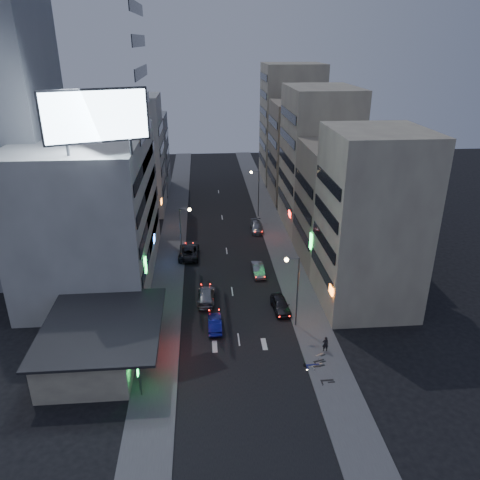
{
  "coord_description": "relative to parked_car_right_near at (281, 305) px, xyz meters",
  "views": [
    {
      "loc": [
        -3.18,
        -35.91,
        28.27
      ],
      "look_at": [
        1.15,
        16.33,
        5.82
      ],
      "focal_mm": 35.0,
      "sensor_mm": 36.0,
      "label": 1
    }
  ],
  "objects": [
    {
      "name": "food_court",
      "position": [
        -19.07,
        -7.23,
        1.24
      ],
      "size": [
        11.0,
        13.0,
        3.88
      ],
      "color": "beige",
      "rests_on": "ground"
    },
    {
      "name": "shophouse_mid",
      "position": [
        10.33,
        12.77,
        7.25
      ],
      "size": [
        11.0,
        12.0,
        16.0
      ],
      "primitive_type": "cube",
      "color": "gray",
      "rests_on": "ground"
    },
    {
      "name": "ground",
      "position": [
        -5.17,
        -9.23,
        -0.75
      ],
      "size": [
        180.0,
        180.0,
        0.0
      ],
      "primitive_type": "plane",
      "color": "black",
      "rests_on": "ground"
    },
    {
      "name": "white_building",
      "position": [
        -22.17,
        10.77,
        8.25
      ],
      "size": [
        14.0,
        24.0,
        18.0
      ],
      "primitive_type": "cube",
      "color": "silver",
      "rests_on": "ground"
    },
    {
      "name": "far_right_b",
      "position": [
        10.83,
        54.77,
        11.25
      ],
      "size": [
        12.0,
        12.0,
        24.0
      ],
      "primitive_type": "cube",
      "color": "beige",
      "rests_on": "ground"
    },
    {
      "name": "far_left_b",
      "position": [
        -21.17,
        48.77,
        6.75
      ],
      "size": [
        12.0,
        10.0,
        15.0
      ],
      "primitive_type": "cube",
      "color": "gray",
      "rests_on": "ground"
    },
    {
      "name": "far_right_a",
      "position": [
        10.33,
        40.77,
        8.25
      ],
      "size": [
        11.0,
        12.0,
        18.0
      ],
      "primitive_type": "cube",
      "color": "gray",
      "rests_on": "ground"
    },
    {
      "name": "parked_car_right_far",
      "position": [
        0.08,
        24.14,
        -0.06
      ],
      "size": [
        2.07,
        4.8,
        1.38
      ],
      "primitive_type": "imported",
      "rotation": [
        0.0,
        0.0,
        -0.03
      ],
      "color": "gray",
      "rests_on": "ground"
    },
    {
      "name": "street_lamp_right_far",
      "position": [
        0.74,
        30.77,
        4.62
      ],
      "size": [
        1.6,
        0.44,
        8.02
      ],
      "color": "#595B60",
      "rests_on": "sidewalk_right"
    },
    {
      "name": "sidewalk_right",
      "position": [
        2.83,
        20.77,
        -0.69
      ],
      "size": [
        4.0,
        120.0,
        0.12
      ],
      "primitive_type": "cube",
      "color": "#4C4C4F",
      "rests_on": "ground"
    },
    {
      "name": "scooter_silver_b",
      "position": [
        2.87,
        -8.23,
        -0.14
      ],
      "size": [
        1.12,
        1.67,
        0.97
      ],
      "primitive_type": null,
      "rotation": [
        0.0,
        0.0,
        1.98
      ],
      "color": "#A6A8AE",
      "rests_on": "sidewalk_right"
    },
    {
      "name": "far_left_a",
      "position": [
        -20.67,
        35.77,
        9.25
      ],
      "size": [
        11.0,
        10.0,
        20.0
      ],
      "primitive_type": "cube",
      "color": "silver",
      "rests_on": "ground"
    },
    {
      "name": "parked_car_right_mid",
      "position": [
        -1.5,
        9.05,
        -0.06
      ],
      "size": [
        1.55,
        4.18,
        1.37
      ],
      "primitive_type": "imported",
      "rotation": [
        0.0,
        0.0,
        0.02
      ],
      "color": "gray",
      "rests_on": "ground"
    },
    {
      "name": "grey_tower",
      "position": [
        -31.17,
        13.77,
        16.25
      ],
      "size": [
        10.0,
        14.0,
        34.0
      ],
      "primitive_type": "cube",
      "color": "gray",
      "rests_on": "ground"
    },
    {
      "name": "scooter_silver_a",
      "position": [
        2.42,
        -9.74,
        -0.07
      ],
      "size": [
        1.08,
        1.92,
        1.12
      ],
      "primitive_type": null,
      "rotation": [
        0.0,
        0.0,
        1.84
      ],
      "color": "#A5A7AC",
      "rests_on": "sidewalk_right"
    },
    {
      "name": "road_car_blue",
      "position": [
        -7.54,
        -3.03,
        -0.08
      ],
      "size": [
        1.43,
        4.08,
        1.34
      ],
      "primitive_type": "imported",
      "rotation": [
        0.0,
        0.0,
        3.14
      ],
      "color": "navy",
      "rests_on": "ground"
    },
    {
      "name": "parked_car_right_near",
      "position": [
        0.0,
        0.0,
        0.0
      ],
      "size": [
        2.07,
        4.5,
        1.5
      ],
      "primitive_type": "imported",
      "rotation": [
        0.0,
        0.0,
        0.07
      ],
      "color": "#28292E",
      "rests_on": "ground"
    },
    {
      "name": "billboard",
      "position": [
        -18.16,
        0.75,
        20.91
      ],
      "size": [
        9.52,
        3.75,
        6.2
      ],
      "rotation": [
        0.0,
        0.0,
        0.35
      ],
      "color": "#595B60",
      "rests_on": "white_building"
    },
    {
      "name": "scooter_blue",
      "position": [
        2.06,
        -9.87,
        -0.06
      ],
      "size": [
        0.68,
        1.87,
        1.13
      ],
      "primitive_type": null,
      "rotation": [
        0.0,
        0.0,
        1.61
      ],
      "color": "navy",
      "rests_on": "sidewalk_right"
    },
    {
      "name": "scooter_black_a",
      "position": [
        2.85,
        -12.13,
        -0.08
      ],
      "size": [
        0.63,
        1.8,
        1.09
      ],
      "primitive_type": null,
      "rotation": [
        0.0,
        0.0,
        1.59
      ],
      "color": "black",
      "rests_on": "sidewalk_right"
    },
    {
      "name": "street_lamp_left",
      "position": [
        -11.07,
        12.77,
        4.62
      ],
      "size": [
        1.6,
        0.44,
        8.02
      ],
      "color": "#595B60",
      "rests_on": "sidewalk_left"
    },
    {
      "name": "road_car_silver",
      "position": [
        -8.37,
        2.76,
        -0.02
      ],
      "size": [
        2.34,
        5.15,
        1.46
      ],
      "primitive_type": "imported",
      "rotation": [
        0.0,
        0.0,
        3.08
      ],
      "color": "#94969B",
      "rests_on": "ground"
    },
    {
      "name": "person",
      "position": [
        3.12,
        -7.97,
        0.19
      ],
      "size": [
        0.6,
        0.39,
        1.63
      ],
      "primitive_type": "imported",
      "rotation": [
        0.0,
        0.0,
        3.14
      ],
      "color": "black",
      "rests_on": "sidewalk_right"
    },
    {
      "name": "parked_car_left",
      "position": [
        -10.59,
        15.28,
        0.08
      ],
      "size": [
        2.9,
        6.02,
        1.65
      ],
      "primitive_type": "imported",
      "rotation": [
        0.0,
        0.0,
        3.11
      ],
      "color": "#222327",
      "rests_on": "ground"
    },
    {
      "name": "scooter_black_b",
      "position": [
        2.69,
        -9.2,
        -0.11
      ],
      "size": [
        1.0,
        1.77,
        1.03
      ],
      "primitive_type": null,
      "rotation": [
        0.0,
        0.0,
        1.85
      ],
      "color": "black",
      "rests_on": "sidewalk_right"
    },
    {
      "name": "shophouse_far",
      "position": [
        9.83,
        25.77,
        10.25
      ],
      "size": [
        10.0,
        14.0,
        22.0
      ],
      "primitive_type": "cube",
      "color": "beige",
      "rests_on": "ground"
    },
    {
      "name": "street_lamp_right_near",
      "position": [
        0.74,
        -3.23,
        4.62
      ],
      "size": [
        1.6,
        0.44,
        8.02
      ],
      "color": "#595B60",
      "rests_on": "sidewalk_right"
    },
    {
      "name": "sidewalk_left",
      "position": [
        -13.17,
        20.77,
        -0.69
      ],
      "size": [
        4.0,
        120.0,
        0.12
      ],
      "primitive_type": "cube",
      "color": "#4C4C4F",
      "rests_on": "ground"
    },
    {
      "name": "shophouse_near",
      "position": [
        9.83,
        1.27,
        9.25
      ],
      "size": [
        10.0,
        11.0,
        20.0
      ],
      "primitive_type": "cube",
      "color": "beige",
      "rests_on": "ground"
    }
  ]
}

